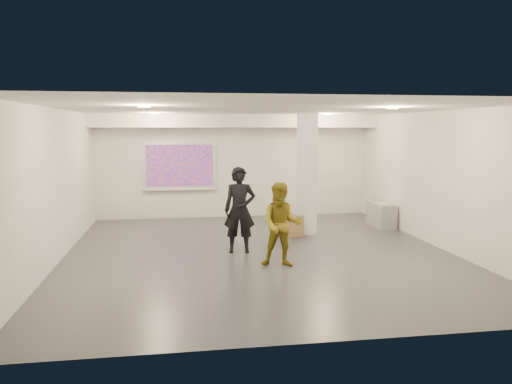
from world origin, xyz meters
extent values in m
cube|color=#36393D|center=(0.00, 0.00, 0.00)|extent=(8.00, 9.00, 0.01)
cube|color=white|center=(0.00, 0.00, 3.00)|extent=(8.00, 9.00, 0.01)
cube|color=silver|center=(0.00, 4.50, 1.50)|extent=(8.00, 0.01, 3.00)
cube|color=silver|center=(0.00, -4.50, 1.50)|extent=(8.00, 0.01, 3.00)
cube|color=silver|center=(-4.00, 0.00, 1.50)|extent=(0.01, 9.00, 3.00)
cube|color=silver|center=(4.00, 0.00, 1.50)|extent=(0.01, 9.00, 3.00)
cube|color=white|center=(0.00, 3.95, 2.82)|extent=(8.00, 1.10, 0.36)
cylinder|color=#FAD480|center=(-2.20, 2.50, 2.98)|extent=(0.22, 0.22, 0.02)
cylinder|color=#FAD480|center=(2.20, 2.50, 2.98)|extent=(0.22, 0.22, 0.02)
cylinder|color=#FAD480|center=(-2.20, -1.50, 2.98)|extent=(0.22, 0.22, 0.02)
cylinder|color=#FAD480|center=(2.20, -1.50, 2.98)|extent=(0.22, 0.22, 0.02)
cylinder|color=white|center=(1.50, 1.80, 1.50)|extent=(0.52, 0.52, 3.00)
cube|color=silver|center=(-1.60, 4.46, 1.55)|extent=(2.10, 0.06, 1.40)
cube|color=#071FC1|center=(-1.60, 4.42, 1.55)|extent=(1.90, 0.01, 1.20)
cube|color=silver|center=(-1.60, 4.40, 0.85)|extent=(2.10, 0.08, 0.04)
cube|color=gray|center=(3.72, 2.37, 0.31)|extent=(0.45, 1.06, 0.62)
cube|color=white|center=(3.73, 2.30, 0.63)|extent=(0.31, 0.35, 0.02)
cube|color=olive|center=(1.11, 1.36, 0.26)|extent=(0.48, 0.24, 0.51)
cube|color=olive|center=(0.85, 1.55, 0.28)|extent=(0.54, 0.26, 0.56)
imported|color=black|center=(-0.39, 0.15, 0.91)|extent=(0.71, 0.52, 1.82)
imported|color=olive|center=(0.26, -1.04, 0.80)|extent=(0.89, 0.76, 1.60)
camera|label=1|loc=(-1.67, -10.13, 2.61)|focal=35.00mm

